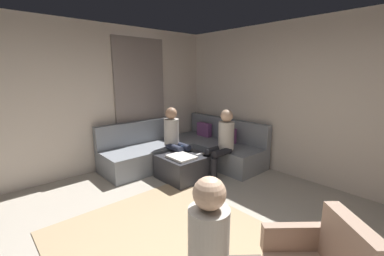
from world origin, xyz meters
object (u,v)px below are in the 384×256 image
ottoman (183,167)px  person_on_couch_back (222,140)px  coffee_mug (183,148)px  game_remote (199,154)px  sectional_couch (186,150)px  person_on_armchair (222,251)px  person_on_couch_side (175,137)px

ottoman → person_on_couch_back: (0.38, 0.59, 0.45)m
coffee_mug → game_remote: size_ratio=0.63×
person_on_couch_back → coffee_mug: bearing=34.2°
ottoman → game_remote: (0.18, 0.22, 0.22)m
sectional_couch → person_on_couch_back: 1.00m
ottoman → coffee_mug: (-0.22, 0.18, 0.26)m
person_on_armchair → person_on_couch_side: bearing=-171.5°
person_on_couch_back → person_on_couch_side: size_ratio=1.00×
ottoman → person_on_armchair: (2.25, -1.52, 0.43)m
ottoman → person_on_couch_back: size_ratio=0.63×
person_on_couch_back → person_on_armchair: (1.87, -2.11, -0.01)m
person_on_couch_back → person_on_armchair: 2.82m
ottoman → game_remote: game_remote is taller
ottoman → game_remote: bearing=50.7°
sectional_couch → person_on_couch_side: (0.15, -0.41, 0.38)m
ottoman → person_on_armchair: size_ratio=0.64×
sectional_couch → coffee_mug: (0.32, -0.35, 0.19)m
person_on_couch_back → person_on_couch_side: 0.90m
game_remote → ottoman: bearing=-129.3°
ottoman → person_on_couch_side: size_ratio=0.63×
person_on_couch_side → game_remote: bearing=99.8°
ottoman → person_on_armchair: 2.75m
coffee_mug → person_on_couch_side: person_on_couch_side is taller
sectional_couch → coffee_mug: bearing=-47.9°
person_on_couch_back → person_on_couch_side: (-0.77, -0.47, 0.00)m
sectional_couch → ottoman: (0.54, -0.53, -0.07)m
sectional_couch → person_on_couch_side: bearing=-70.3°
coffee_mug → person_on_couch_back: 0.75m
person_on_couch_side → person_on_couch_back: bearing=121.1°
ottoman → person_on_couch_side: 0.61m
ottoman → person_on_couch_side: bearing=162.8°
coffee_mug → person_on_armchair: size_ratio=0.08×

